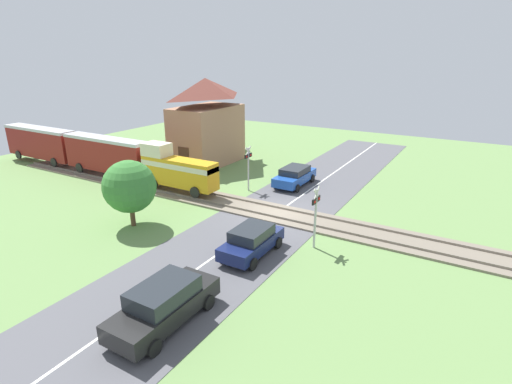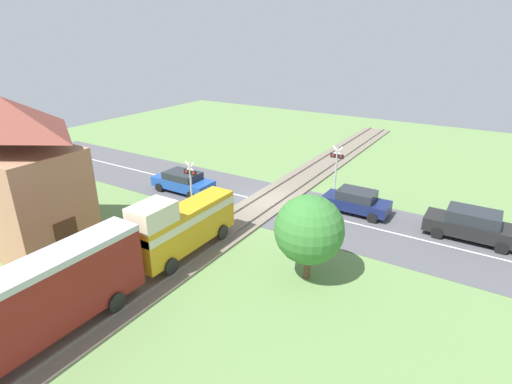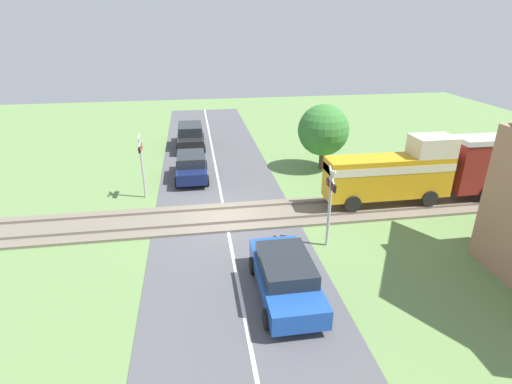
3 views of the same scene
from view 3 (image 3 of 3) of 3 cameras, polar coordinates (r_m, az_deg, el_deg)
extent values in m
plane|color=#66894C|center=(18.22, -4.37, -3.74)|extent=(60.00, 60.00, 0.00)
cube|color=#515156|center=(18.21, -4.38, -3.71)|extent=(48.00, 6.40, 0.02)
cube|color=silver|center=(18.21, -4.38, -3.68)|extent=(48.00, 0.12, 0.00)
cube|color=#756B5B|center=(18.19, -4.38, -3.57)|extent=(2.80, 48.00, 0.12)
cube|color=slate|center=(18.78, -4.58, -2.26)|extent=(0.10, 48.00, 0.12)
cube|color=slate|center=(17.50, -4.19, -4.28)|extent=(0.10, 48.00, 0.12)
cube|color=gold|center=(19.60, 18.28, 2.12)|extent=(1.35, 5.88, 1.90)
cube|color=beige|center=(19.42, 18.47, 3.56)|extent=(1.37, 5.88, 0.36)
cube|color=beige|center=(20.16, 23.89, 6.08)|extent=(1.35, 1.88, 0.90)
cylinder|color=black|center=(19.80, 12.15, 0.05)|extent=(0.14, 0.76, 0.76)
cylinder|color=black|center=(18.58, 13.68, -1.68)|extent=(0.14, 0.76, 0.76)
cylinder|color=black|center=(21.40, 21.63, 0.68)|extent=(0.14, 0.76, 0.76)
cylinder|color=black|center=(20.29, 23.58, -0.88)|extent=(0.14, 0.76, 0.76)
cylinder|color=black|center=(23.01, 27.96, 1.08)|extent=(0.14, 0.76, 0.76)
cylinder|color=black|center=(21.97, 30.08, -0.34)|extent=(0.14, 0.76, 0.76)
cube|color=#141E4C|center=(22.76, -9.19, 3.36)|extent=(3.87, 1.63, 0.61)
cube|color=#23282D|center=(22.57, -9.28, 4.72)|extent=(2.13, 1.50, 0.53)
cylinder|color=black|center=(21.70, -6.95, 1.61)|extent=(0.60, 0.18, 0.60)
cylinder|color=black|center=(21.72, -11.26, 1.34)|extent=(0.60, 0.18, 0.60)
cylinder|color=black|center=(24.05, -7.23, 3.80)|extent=(0.60, 0.18, 0.60)
cylinder|color=black|center=(24.07, -11.12, 3.56)|extent=(0.60, 0.18, 0.60)
cube|color=#1E4CA8|center=(13.17, 4.19, -12.26)|extent=(4.28, 1.72, 0.64)
cube|color=#23282D|center=(12.86, 4.27, -10.24)|extent=(2.35, 1.58, 0.47)
cylinder|color=black|center=(14.34, -0.50, -10.44)|extent=(0.60, 0.18, 0.60)
cylinder|color=black|center=(14.65, 6.25, -9.80)|extent=(0.60, 0.18, 0.60)
cylinder|color=black|center=(12.16, 1.54, -17.67)|extent=(0.60, 0.18, 0.60)
cylinder|color=black|center=(12.52, 9.63, -16.63)|extent=(0.60, 0.18, 0.60)
cube|color=black|center=(28.62, -9.32, 7.61)|extent=(4.54, 1.73, 0.71)
cube|color=#23282D|center=(28.45, -9.40, 8.89)|extent=(2.49, 1.59, 0.62)
cylinder|color=black|center=(27.31, -7.43, 6.18)|extent=(0.60, 0.18, 0.60)
cylinder|color=black|center=(27.32, -11.06, 5.95)|extent=(0.60, 0.18, 0.60)
cylinder|color=black|center=(30.14, -7.64, 7.81)|extent=(0.60, 0.18, 0.60)
cylinder|color=black|center=(30.15, -10.95, 7.60)|extent=(0.60, 0.18, 0.60)
cylinder|color=#B7B7B7|center=(20.47, -15.90, 3.34)|extent=(0.12, 0.12, 3.16)
cube|color=black|center=(20.16, -16.22, 6.04)|extent=(0.90, 0.08, 0.28)
sphere|color=red|center=(20.41, -16.14, 6.27)|extent=(0.18, 0.18, 0.18)
sphere|color=red|center=(19.90, -16.30, 5.82)|extent=(0.18, 0.18, 0.18)
cube|color=silver|center=(20.07, -16.32, 6.91)|extent=(0.72, 0.04, 0.72)
cube|color=silver|center=(20.07, -16.32, 6.91)|extent=(0.72, 0.04, 0.72)
cylinder|color=#B7B7B7|center=(15.62, 10.43, -2.45)|extent=(0.12, 0.12, 3.16)
cube|color=black|center=(15.21, 10.70, 0.99)|extent=(0.90, 0.08, 0.28)
sphere|color=red|center=(14.98, 11.04, 0.60)|extent=(0.18, 0.18, 0.18)
sphere|color=red|center=(15.44, 10.38, 1.36)|extent=(0.18, 0.18, 0.18)
cube|color=silver|center=(15.09, 10.79, 2.11)|extent=(0.72, 0.04, 0.72)
cube|color=silver|center=(15.09, 10.79, 2.11)|extent=(0.72, 0.04, 0.72)
cylinder|color=brown|center=(24.37, 9.31, 4.57)|extent=(0.28, 0.28, 1.10)
sphere|color=#387A33|center=(23.85, 9.60, 8.71)|extent=(2.98, 2.98, 2.98)
camera|label=1|loc=(37.74, -25.63, 23.08)|focal=28.00mm
camera|label=2|loc=(35.18, 31.10, 23.30)|focal=28.00mm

